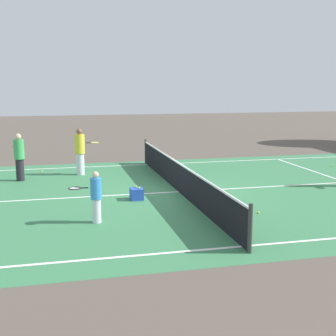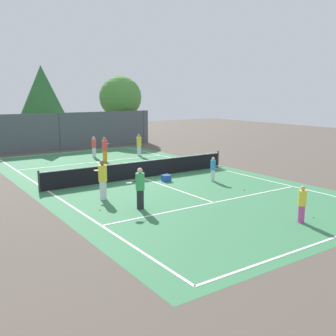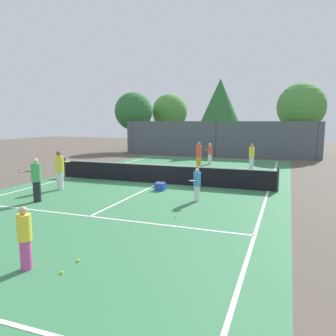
# 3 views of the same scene
# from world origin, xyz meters

# --- Properties ---
(ground_plane) EXTENTS (80.00, 80.00, 0.00)m
(ground_plane) POSITION_xyz_m (0.00, 0.00, 0.00)
(ground_plane) COLOR brown
(court_surface) EXTENTS (13.00, 25.00, 0.01)m
(court_surface) POSITION_xyz_m (0.00, 0.00, 0.00)
(court_surface) COLOR #387A4C
(court_surface) RESTS_ON ground_plane
(tennis_net) EXTENTS (11.90, 0.10, 1.10)m
(tennis_net) POSITION_xyz_m (0.00, 0.00, 0.51)
(tennis_net) COLOR #333833
(tennis_net) RESTS_ON ground_plane
(perimeter_fence) EXTENTS (18.00, 0.12, 3.20)m
(perimeter_fence) POSITION_xyz_m (0.00, 14.00, 1.60)
(perimeter_fence) COLOR #515B60
(perimeter_fence) RESTS_ON ground_plane
(tree_0) EXTENTS (4.21, 4.21, 6.57)m
(tree_0) POSITION_xyz_m (7.17, 16.23, 4.46)
(tree_0) COLOR brown
(tree_0) RESTS_ON ground_plane
(tree_2) EXTENTS (4.05, 4.05, 7.37)m
(tree_2) POSITION_xyz_m (-0.32, 17.24, 5.09)
(tree_2) COLOR brown
(tree_2) RESTS_ON ground_plane
(player_0) EXTENTS (0.85, 0.84, 1.80)m
(player_0) POSITION_xyz_m (0.54, 6.05, 0.93)
(player_0) COLOR orange
(player_0) RESTS_ON ground_plane
(player_1) EXTENTS (0.36, 0.87, 1.37)m
(player_1) POSITION_xyz_m (2.87, -3.03, 0.71)
(player_1) COLOR silver
(player_1) RESTS_ON ground_plane
(player_2) EXTENTS (0.34, 0.34, 1.60)m
(player_2) POSITION_xyz_m (0.76, 8.44, 0.82)
(player_2) COLOR silver
(player_2) RESTS_ON ground_plane
(player_3) EXTENTS (0.31, 0.31, 1.43)m
(player_3) POSITION_xyz_m (0.96, -10.33, 0.73)
(player_3) COLOR #D14799
(player_3) RESTS_ON ground_plane
(player_4) EXTENTS (0.37, 0.37, 1.72)m
(player_4) POSITION_xyz_m (3.96, 7.08, 0.88)
(player_4) COLOR silver
(player_4) RESTS_ON ground_plane
(player_5) EXTENTS (0.40, 0.96, 1.85)m
(player_5) POSITION_xyz_m (-3.85, -3.05, 0.95)
(player_5) COLOR silver
(player_5) RESTS_ON ground_plane
(player_6) EXTENTS (0.96, 0.49, 1.78)m
(player_6) POSITION_xyz_m (-3.20, -5.33, 0.92)
(player_6) COLOR #232328
(player_6) RESTS_ON ground_plane
(ball_crate) EXTENTS (0.44, 0.39, 0.43)m
(ball_crate) POSITION_xyz_m (0.69, -1.56, 0.18)
(ball_crate) COLOR blue
(ball_crate) RESTS_ON ground_plane
(tennis_ball_0) EXTENTS (0.07, 0.07, 0.07)m
(tennis_ball_0) POSITION_xyz_m (2.16, 9.05, 0.03)
(tennis_ball_0) COLOR #CCE533
(tennis_ball_0) RESTS_ON ground_plane
(tennis_ball_1) EXTENTS (0.07, 0.07, 0.07)m
(tennis_ball_1) POSITION_xyz_m (-4.74, -4.60, 0.03)
(tennis_ball_1) COLOR #CCE533
(tennis_ball_1) RESTS_ON ground_plane
(tennis_ball_2) EXTENTS (0.07, 0.07, 0.07)m
(tennis_ball_2) POSITION_xyz_m (-1.89, 9.85, 0.03)
(tennis_ball_2) COLOR #CCE533
(tennis_ball_2) RESTS_ON ground_plane
(tennis_ball_3) EXTENTS (0.07, 0.07, 0.07)m
(tennis_ball_3) POSITION_xyz_m (4.02, 0.13, 0.03)
(tennis_ball_3) COLOR #CCE533
(tennis_ball_3) RESTS_ON ground_plane
(tennis_ball_4) EXTENTS (0.07, 0.07, 0.07)m
(tennis_ball_4) POSITION_xyz_m (1.80, -9.61, 0.03)
(tennis_ball_4) COLOR #CCE533
(tennis_ball_4) RESTS_ON ground_plane
(tennis_ball_5) EXTENTS (0.07, 0.07, 0.07)m
(tennis_ball_5) POSITION_xyz_m (3.10, 1.48, 0.03)
(tennis_ball_5) COLOR #CCE533
(tennis_ball_5) RESTS_ON ground_plane
(tennis_ball_6) EXTENTS (0.07, 0.07, 0.07)m
(tennis_ball_6) POSITION_xyz_m (-3.16, 7.86, 0.03)
(tennis_ball_6) COLOR #CCE533
(tennis_ball_6) RESTS_ON ground_plane
(tennis_ball_7) EXTENTS (0.07, 0.07, 0.07)m
(tennis_ball_7) POSITION_xyz_m (1.84, -10.25, 0.03)
(tennis_ball_7) COLOR #CCE533
(tennis_ball_7) RESTS_ON ground_plane
(tennis_ball_8) EXTENTS (0.07, 0.07, 0.07)m
(tennis_ball_8) POSITION_xyz_m (2.82, -5.51, 0.03)
(tennis_ball_8) COLOR #CCE533
(tennis_ball_8) RESTS_ON ground_plane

